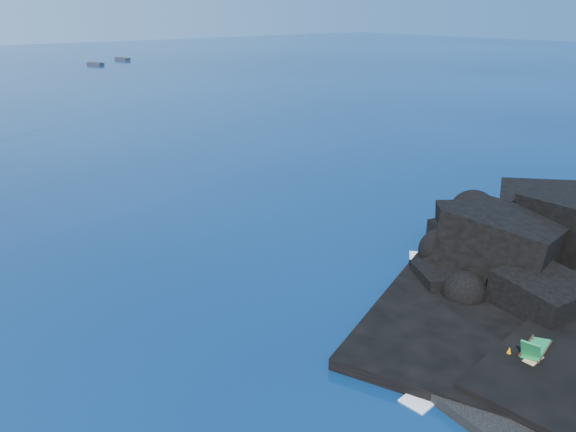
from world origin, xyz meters
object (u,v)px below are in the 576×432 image
Objects in this scene: sunbather at (533,362)px; distant_boat_a at (96,65)px; marker_cone at (509,354)px; distant_boat_b at (122,60)px; deck_chair at (537,343)px.

sunbather reaches higher than distant_boat_a.
sunbather is 118.41m from distant_boat_a.
distant_boat_b is (38.91, 121.70, -0.60)m from marker_cone.
deck_chair reaches higher than distant_boat_b.
marker_cone is at bearing -117.09° from distant_boat_b.
distant_boat_a is (28.72, 114.52, -0.93)m from deck_chair.
distant_boat_b reaches higher than distant_boat_a.
marker_cone is 117.80m from distant_boat_a.
marker_cone is 127.77m from distant_boat_b.
distant_boat_b is (38.61, 122.41, -0.54)m from sunbather.
deck_chair is at bearing 20.64° from sunbather.
deck_chair is 118.07m from distant_boat_a.
deck_chair is 0.70m from sunbather.
sunbather is 0.44× the size of distant_boat_b.
marker_cone reaches higher than distant_boat_b.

